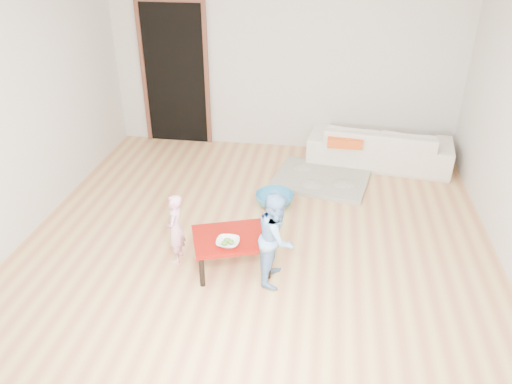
% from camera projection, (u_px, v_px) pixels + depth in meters
% --- Properties ---
extents(floor, '(5.00, 5.00, 0.01)m').
position_uv_depth(floor, '(259.00, 235.00, 5.49)').
color(floor, tan).
rests_on(floor, ground).
extents(back_wall, '(5.00, 0.02, 2.60)m').
position_uv_depth(back_wall, '(284.00, 60.00, 7.02)').
color(back_wall, beige).
rests_on(back_wall, floor).
extents(left_wall, '(0.02, 5.00, 2.60)m').
position_uv_depth(left_wall, '(21.00, 111.00, 5.18)').
color(left_wall, beige).
rests_on(left_wall, floor).
extents(doorway, '(1.02, 0.08, 2.11)m').
position_uv_depth(doorway, '(176.00, 75.00, 7.35)').
color(doorway, brown).
rests_on(doorway, back_wall).
extents(sofa, '(2.01, 1.00, 0.56)m').
position_uv_depth(sofa, '(379.00, 145.00, 6.94)').
color(sofa, white).
rests_on(sofa, floor).
extents(cushion, '(0.47, 0.42, 0.12)m').
position_uv_depth(cushion, '(345.00, 139.00, 6.75)').
color(cushion, '#F15B1A').
rests_on(cushion, sofa).
extents(red_table, '(0.88, 0.76, 0.37)m').
position_uv_depth(red_table, '(232.00, 252.00, 4.90)').
color(red_table, maroon).
rests_on(red_table, floor).
extents(bowl, '(0.22, 0.22, 0.05)m').
position_uv_depth(bowl, '(228.00, 243.00, 4.67)').
color(bowl, white).
rests_on(bowl, red_table).
extents(broccoli, '(0.12, 0.12, 0.06)m').
position_uv_depth(broccoli, '(228.00, 242.00, 4.67)').
color(broccoli, '#2D5919').
rests_on(broccoli, red_table).
extents(child_pink, '(0.19, 0.28, 0.74)m').
position_uv_depth(child_pink, '(175.00, 229.00, 4.92)').
color(child_pink, pink).
rests_on(child_pink, floor).
extents(child_blue, '(0.37, 0.46, 0.92)m').
position_uv_depth(child_blue, '(277.00, 238.00, 4.62)').
color(child_blue, '#578DC9').
rests_on(child_blue, floor).
extents(basin, '(0.46, 0.46, 0.14)m').
position_uv_depth(basin, '(274.00, 199.00, 6.04)').
color(basin, teal).
rests_on(basin, floor).
extents(blanket, '(1.35, 1.20, 0.06)m').
position_uv_depth(blanket, '(321.00, 179.00, 6.60)').
color(blanket, '#B3AF9E').
rests_on(blanket, floor).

